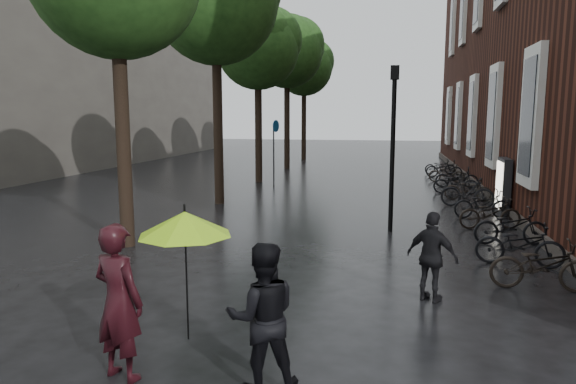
% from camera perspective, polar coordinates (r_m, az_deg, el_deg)
% --- Properties ---
extents(bg_building, '(16.00, 30.00, 14.00)m').
position_cam_1_polar(bg_building, '(39.97, -26.18, 13.37)').
color(bg_building, '#47423D').
rests_on(bg_building, ground).
extents(street_trees, '(4.33, 34.03, 8.91)m').
position_cam_1_polar(street_trees, '(20.82, -5.49, 17.60)').
color(street_trees, black).
rests_on(street_trees, ground).
extents(person_burgundy, '(0.77, 0.61, 1.85)m').
position_cam_1_polar(person_burgundy, '(6.33, -18.31, -11.49)').
color(person_burgundy, black).
rests_on(person_burgundy, ground).
extents(person_black, '(0.98, 0.87, 1.68)m').
position_cam_1_polar(person_black, '(5.84, -2.85, -13.66)').
color(person_black, black).
rests_on(person_black, ground).
extents(lime_umbrella, '(1.05, 1.05, 1.56)m').
position_cam_1_polar(lime_umbrella, '(5.75, -11.38, -3.46)').
color(lime_umbrella, black).
rests_on(lime_umbrella, ground).
extents(pedestrian_walking, '(0.95, 0.75, 1.50)m').
position_cam_1_polar(pedestrian_walking, '(8.77, 15.73, -6.96)').
color(pedestrian_walking, black).
rests_on(pedestrian_walking, ground).
extents(parked_bicycles, '(2.07, 18.90, 1.03)m').
position_cam_1_polar(parked_bicycles, '(18.53, 19.43, -0.02)').
color(parked_bicycles, black).
rests_on(parked_bicycles, ground).
extents(ad_lightbox, '(0.27, 1.16, 1.75)m').
position_cam_1_polar(ad_lightbox, '(17.06, 22.80, 0.57)').
color(ad_lightbox, black).
rests_on(ad_lightbox, ground).
extents(lamp_post, '(0.22, 0.22, 4.29)m').
position_cam_1_polar(lamp_post, '(13.56, 11.60, 6.50)').
color(lamp_post, black).
rests_on(lamp_post, ground).
extents(cycle_sign, '(0.15, 0.52, 2.84)m').
position_cam_1_polar(cycle_sign, '(22.32, -1.49, 5.54)').
color(cycle_sign, '#262628').
rests_on(cycle_sign, ground).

